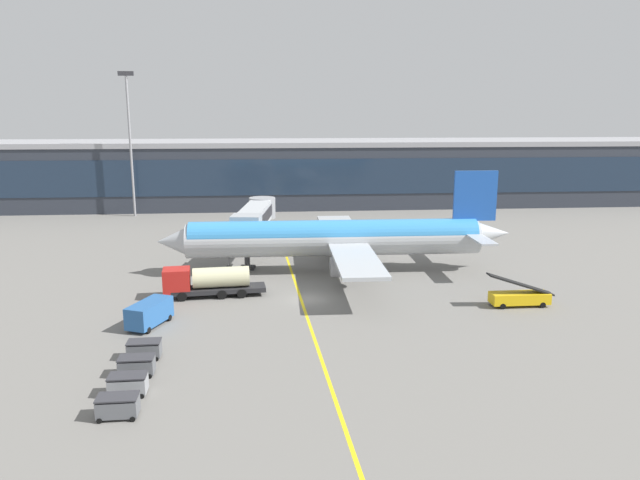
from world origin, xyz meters
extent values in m
plane|color=slate|center=(0.00, 0.00, 0.00)|extent=(700.00, 700.00, 0.00)
cube|color=yellow|center=(-0.97, 2.00, 0.00)|extent=(4.38, 79.91, 0.01)
cube|color=#2D333D|center=(13.89, 66.26, 6.27)|extent=(197.98, 19.53, 12.54)
cube|color=#1E2D42|center=(13.89, 56.43, 6.90)|extent=(192.04, 0.16, 7.02)
cube|color=#99999E|center=(13.89, 66.26, 13.04)|extent=(201.94, 19.92, 1.00)
cylinder|color=#B2B7BC|center=(3.84, 10.85, 4.16)|extent=(36.09, 4.53, 4.15)
cylinder|color=#388CD1|center=(3.84, 10.85, 4.53)|extent=(35.37, 4.35, 3.98)
cone|color=#B2B7BC|center=(-15.64, 11.05, 4.16)|extent=(4.19, 3.98, 3.94)
cone|color=#B2B7BC|center=(23.52, 10.64, 4.57)|extent=(5.01, 3.58, 3.53)
cube|color=#1E51B2|center=(21.36, 10.66, 9.34)|extent=(5.40, 0.42, 6.22)
cube|color=#B2B7BC|center=(20.82, 6.52, 4.78)|extent=(2.07, 6.66, 0.24)
cube|color=#B2B7BC|center=(20.91, 14.81, 4.78)|extent=(2.07, 6.66, 0.24)
cube|color=#B2B7BC|center=(5.24, 1.19, 3.85)|extent=(4.96, 15.19, 0.40)
cube|color=#B2B7BC|center=(5.44, 20.48, 3.85)|extent=(4.96, 15.19, 0.40)
cylinder|color=#939399|center=(4.27, 3.92, 2.41)|extent=(3.22, 2.31, 2.28)
cylinder|color=#939399|center=(4.41, 17.76, 2.41)|extent=(3.22, 2.31, 2.28)
cylinder|color=black|center=(-9.14, 10.98, 0.50)|extent=(1.00, 0.41, 1.00)
cylinder|color=slate|center=(-9.14, 10.98, 1.54)|extent=(0.20, 0.20, 2.08)
cylinder|color=black|center=(5.98, 8.96, 0.50)|extent=(1.00, 0.41, 1.00)
cylinder|color=slate|center=(5.98, 8.96, 1.54)|extent=(0.20, 0.20, 2.08)
cylinder|color=black|center=(6.02, 12.69, 0.50)|extent=(1.00, 0.41, 1.00)
cylinder|color=slate|center=(6.02, 12.69, 1.54)|extent=(0.20, 0.20, 2.08)
cube|color=#B2B7BC|center=(-6.06, 20.44, 5.46)|extent=(4.82, 14.97, 2.80)
cube|color=#232328|center=(-6.01, 20.43, 5.46)|extent=(4.64, 12.65, 1.54)
cube|color=#9EA3A8|center=(-6.98, 13.14, 5.46)|extent=(3.97, 3.63, 2.94)
cylinder|color=#4C4C51|center=(-6.98, 13.14, 2.03)|extent=(0.70, 0.70, 4.06)
cube|color=#262628|center=(-6.98, 13.14, 0.15)|extent=(2.01, 2.01, 0.30)
cylinder|color=gray|center=(-5.13, 27.73, 5.46)|extent=(3.90, 3.90, 3.08)
cylinder|color=gray|center=(-5.13, 27.73, 2.03)|extent=(1.80, 1.80, 4.06)
cube|color=#232326|center=(-9.65, 1.90, 0.75)|extent=(10.19, 3.42, 0.50)
cube|color=#B21E19|center=(-14.04, 1.49, 2.00)|extent=(3.02, 2.75, 2.50)
cube|color=black|center=(-15.29, 1.37, 2.50)|extent=(0.37, 2.30, 1.12)
cylinder|color=beige|center=(-9.38, 1.93, 2.10)|extent=(6.18, 2.75, 2.20)
cylinder|color=black|center=(-13.37, 0.36, 0.50)|extent=(1.03, 0.44, 1.00)
cylinder|color=black|center=(-13.59, 2.73, 0.50)|extent=(1.03, 0.44, 1.00)
cylinder|color=black|center=(-9.24, 0.75, 0.50)|extent=(1.03, 0.44, 1.00)
cylinder|color=black|center=(-9.47, 3.11, 0.50)|extent=(1.03, 0.44, 1.00)
cylinder|color=black|center=(-7.15, 0.95, 0.50)|extent=(1.03, 0.44, 1.00)
cylinder|color=black|center=(-7.38, 3.31, 0.50)|extent=(1.03, 0.44, 1.00)
cube|color=yellow|center=(21.40, -4.08, 0.85)|extent=(6.02, 1.95, 1.10)
cube|color=black|center=(21.40, -4.08, 2.30)|extent=(6.91, 1.39, 2.38)
cylinder|color=black|center=(23.49, -3.21, 0.30)|extent=(0.60, 0.26, 0.60)
cylinder|color=black|center=(23.51, -4.92, 0.30)|extent=(0.60, 0.26, 0.60)
cylinder|color=black|center=(19.29, -3.25, 0.30)|extent=(0.60, 0.26, 0.60)
cylinder|color=black|center=(19.31, -4.96, 0.30)|extent=(0.60, 0.26, 0.60)
cube|color=#285B9E|center=(-15.33, -6.85, 1.30)|extent=(3.87, 5.42, 2.00)
cube|color=black|center=(-15.81, -8.00, 1.65)|extent=(2.42, 2.34, 0.60)
cylinder|color=black|center=(-15.13, -8.83, 0.30)|extent=(0.46, 0.65, 0.60)
cylinder|color=black|center=(-16.88, -8.10, 0.30)|extent=(0.46, 0.65, 0.60)
cylinder|color=black|center=(-13.78, -5.60, 0.30)|extent=(0.46, 0.65, 0.60)
cylinder|color=black|center=(-15.53, -4.87, 0.30)|extent=(0.46, 0.65, 0.60)
cube|color=#595B60|center=(-14.13, -24.00, 0.73)|extent=(2.63, 1.56, 1.10)
cube|color=#333338|center=(-14.13, -24.00, 1.43)|extent=(2.68, 1.59, 0.10)
cylinder|color=black|center=(-15.15, -24.77, 0.18)|extent=(0.36, 0.13, 0.36)
cylinder|color=black|center=(-15.18, -23.27, 0.18)|extent=(0.36, 0.13, 0.36)
cylinder|color=black|center=(-13.07, -24.73, 0.18)|extent=(0.36, 0.13, 0.36)
cylinder|color=black|center=(-13.10, -23.23, 0.18)|extent=(0.36, 0.13, 0.36)
cube|color=gray|center=(-14.20, -20.80, 0.73)|extent=(2.63, 1.56, 1.10)
cube|color=#333338|center=(-14.20, -20.80, 1.43)|extent=(2.68, 1.59, 0.10)
cylinder|color=black|center=(-15.22, -21.57, 0.18)|extent=(0.36, 0.13, 0.36)
cylinder|color=black|center=(-15.25, -20.08, 0.18)|extent=(0.36, 0.13, 0.36)
cylinder|color=black|center=(-13.14, -21.53, 0.18)|extent=(0.36, 0.13, 0.36)
cylinder|color=black|center=(-13.17, -20.03, 0.18)|extent=(0.36, 0.13, 0.36)
cube|color=#595B60|center=(-14.26, -17.60, 0.73)|extent=(2.63, 1.56, 1.10)
cube|color=#333338|center=(-14.26, -17.60, 1.43)|extent=(2.68, 1.59, 0.10)
cylinder|color=black|center=(-15.29, -18.38, 0.18)|extent=(0.36, 0.13, 0.36)
cylinder|color=black|center=(-15.32, -16.88, 0.18)|extent=(0.36, 0.13, 0.36)
cylinder|color=black|center=(-13.21, -18.33, 0.18)|extent=(0.36, 0.13, 0.36)
cylinder|color=black|center=(-13.24, -16.83, 0.18)|extent=(0.36, 0.13, 0.36)
cube|color=#595B60|center=(-14.33, -14.40, 0.73)|extent=(2.63, 1.56, 1.10)
cube|color=#333338|center=(-14.33, -14.40, 1.43)|extent=(2.68, 1.59, 0.10)
cylinder|color=black|center=(-15.36, -15.18, 0.18)|extent=(0.36, 0.13, 0.36)
cylinder|color=black|center=(-15.39, -13.68, 0.18)|extent=(0.36, 0.13, 0.36)
cylinder|color=black|center=(-13.28, -15.13, 0.18)|extent=(0.36, 0.13, 0.36)
cylinder|color=black|center=(-13.31, -13.63, 0.18)|extent=(0.36, 0.13, 0.36)
cylinder|color=gray|center=(-29.70, 54.26, 12.94)|extent=(0.44, 0.44, 25.87)
cube|color=#333338|center=(-29.70, 54.26, 26.27)|extent=(2.80, 0.50, 0.80)
camera|label=1|loc=(-3.98, -60.86, 19.66)|focal=33.58mm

